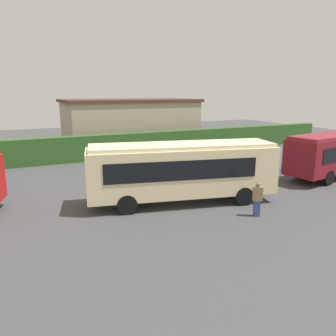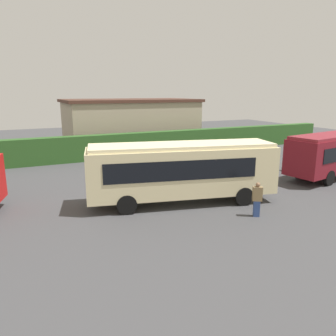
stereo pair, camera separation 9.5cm
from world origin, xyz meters
name	(u,v)px [view 2 (the right image)]	position (x,y,z in m)	size (l,w,h in m)	color
ground_plane	(138,198)	(0.00, 0.00, 0.00)	(82.42, 82.42, 0.00)	#424244
bus_cream	(182,169)	(1.89, -1.81, 1.87)	(10.32, 4.69, 3.25)	beige
person_center	(257,199)	(4.21, -5.17, 0.90)	(0.52, 0.45, 1.71)	#334C8C
person_right	(294,158)	(12.96, 1.00, 1.00)	(0.42, 0.55, 1.90)	olive
hedge_row	(92,148)	(0.00, 11.68, 1.11)	(53.21, 1.05, 2.22)	#2D5823
depot_building	(131,123)	(5.52, 17.16, 2.60)	(14.01, 7.91, 5.17)	tan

